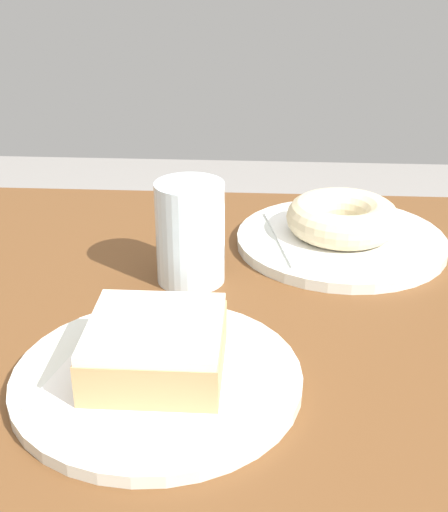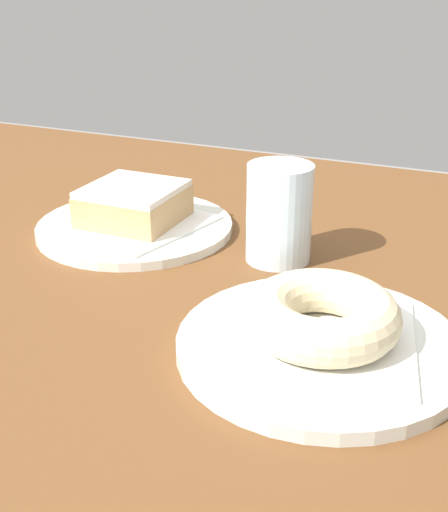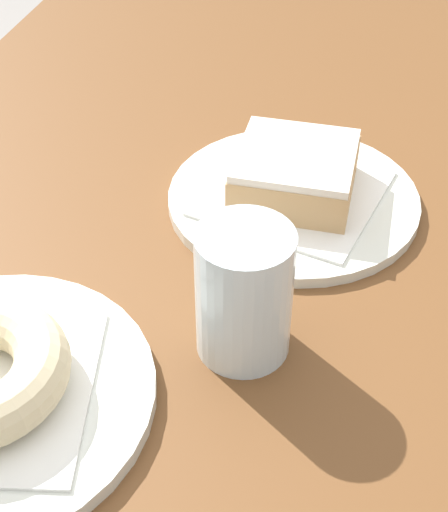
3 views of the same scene
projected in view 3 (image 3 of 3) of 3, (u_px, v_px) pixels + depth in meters
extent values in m
cube|color=brown|center=(295.00, 153.00, 0.76)|extent=(1.07, 0.78, 0.04)
cylinder|color=brown|center=(167.00, 174.00, 1.38)|extent=(0.06, 0.06, 0.70)
cylinder|color=silver|center=(293.00, 199.00, 0.65)|extent=(0.22, 0.22, 0.01)
cube|color=white|center=(294.00, 193.00, 0.65)|extent=(0.17, 0.17, 0.00)
cube|color=tan|center=(295.00, 175.00, 0.64)|extent=(0.10, 0.10, 0.03)
cube|color=silver|center=(296.00, 155.00, 0.62)|extent=(0.10, 0.10, 0.01)
cylinder|color=tan|center=(297.00, 154.00, 0.62)|extent=(0.02, 0.02, 0.00)
cylinder|color=silver|center=(244.00, 294.00, 0.50)|extent=(0.07, 0.07, 0.10)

